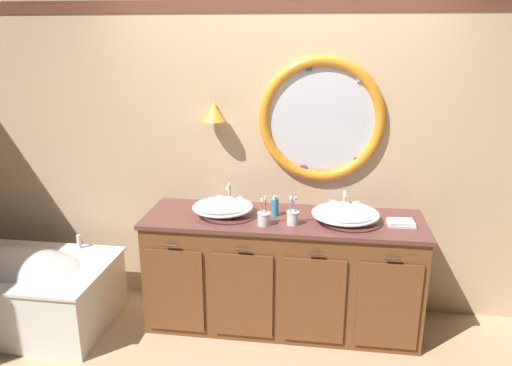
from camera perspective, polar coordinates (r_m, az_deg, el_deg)
ground_plane at (r=3.73m, az=1.21°, el=-17.77°), size 14.00×14.00×0.00m
back_wall_assembly at (r=3.74m, az=2.68°, el=4.43°), size 6.40×0.26×2.60m
vanity_counter at (r=3.71m, az=3.10°, el=-10.21°), size 2.02×0.65×0.86m
bathtub at (r=4.21m, az=-26.94°, el=-10.69°), size 1.55×0.83×0.60m
sink_basin_left at (r=3.55m, az=-3.90°, el=-2.83°), size 0.44×0.44×0.13m
sink_basin_right at (r=3.49m, az=10.41°, el=-3.58°), size 0.48×0.48×0.12m
faucet_set_left at (r=3.78m, az=-3.14°, el=-1.57°), size 0.21×0.13×0.17m
faucet_set_right at (r=3.72m, az=10.28°, el=-2.24°), size 0.23×0.12×0.15m
toothbrush_holder_left at (r=3.38m, az=0.92°, el=-4.12°), size 0.10×0.10×0.21m
toothbrush_holder_right at (r=3.40m, az=4.33°, el=-3.99°), size 0.09×0.09×0.21m
soap_dispenser at (r=3.55m, az=2.22°, el=-2.78°), size 0.06×0.06×0.16m
folded_hand_towel at (r=3.54m, az=16.60°, el=-4.49°), size 0.19×0.14×0.03m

